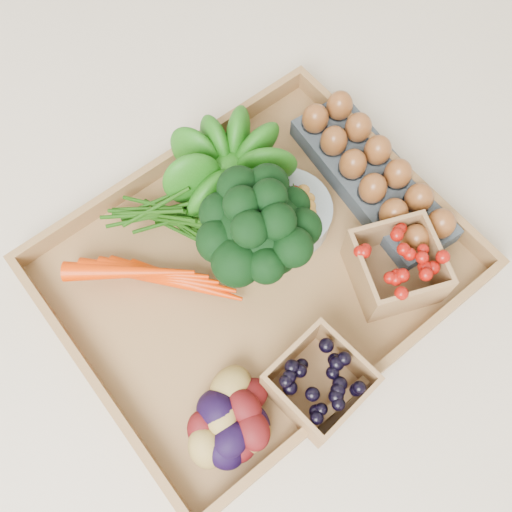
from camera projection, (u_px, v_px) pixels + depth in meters
ground at (256, 272)px, 0.84m from camera, size 4.00×4.00×0.00m
tray at (256, 270)px, 0.84m from camera, size 0.55×0.45×0.01m
carrots at (159, 276)px, 0.80m from camera, size 0.19×0.13×0.04m
lettuce at (230, 167)px, 0.82m from camera, size 0.13×0.13×0.13m
broccoli at (259, 244)px, 0.77m from camera, size 0.16×0.16×0.13m
cherry_bowl at (285, 213)px, 0.84m from camera, size 0.14×0.14×0.04m
egg_carton at (372, 180)px, 0.87m from camera, size 0.13×0.30×0.03m
potatoes at (238, 423)px, 0.70m from camera, size 0.13×0.13×0.08m
punnet_blackberry at (320, 383)px, 0.72m from camera, size 0.12×0.12×0.07m
punnet_raspberry at (396, 267)px, 0.79m from camera, size 0.15×0.15×0.08m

